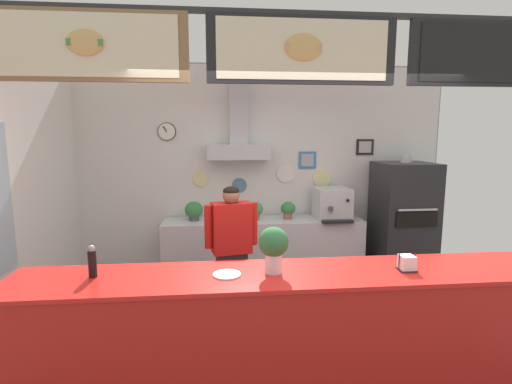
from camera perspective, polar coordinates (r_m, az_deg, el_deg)
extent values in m
plane|color=#514C47|center=(3.76, 5.47, -24.58)|extent=(6.22, 6.22, 0.00)
cube|color=gray|center=(5.60, 0.86, 2.93)|extent=(5.19, 0.12, 2.99)
cube|color=silver|center=(5.54, 0.94, 2.86)|extent=(5.15, 0.01, 2.95)
cylinder|color=black|center=(5.50, -12.92, 8.62)|extent=(0.24, 0.02, 0.24)
cylinder|color=white|center=(5.48, -12.94, 8.62)|extent=(0.23, 0.01, 0.23)
cube|color=black|center=(5.48, -13.20, 8.99)|extent=(0.06, 0.01, 0.08)
cylinder|color=beige|center=(5.50, -8.08, 1.93)|extent=(0.21, 0.02, 0.21)
cylinder|color=teal|center=(5.51, -2.46, 0.98)|extent=(0.21, 0.02, 0.21)
cylinder|color=white|center=(5.57, 4.36, 2.71)|extent=(0.25, 0.02, 0.25)
cylinder|color=beige|center=(5.69, 9.60, 2.05)|extent=(0.27, 0.02, 0.27)
cube|color=black|center=(5.85, 15.65, 6.36)|extent=(0.25, 0.02, 0.23)
cube|color=#B2B2B2|center=(5.84, 15.69, 6.35)|extent=(0.18, 0.01, 0.16)
cube|color=teal|center=(5.61, 7.52, 4.65)|extent=(0.25, 0.02, 0.24)
cube|color=#A5A5A5|center=(5.61, 7.55, 4.64)|extent=(0.18, 0.01, 0.18)
cube|color=#B7BABF|center=(5.31, -2.55, 5.90)|extent=(0.85, 0.36, 0.20)
cube|color=#B7BABF|center=(5.37, -2.63, 12.54)|extent=(0.24, 0.24, 1.04)
cube|color=#2D2D2D|center=(3.15, 6.76, 24.53)|extent=(4.57, 0.04, 0.04)
cube|color=olive|center=(3.12, -23.51, 19.05)|extent=(1.40, 0.05, 0.49)
cube|color=beige|center=(3.09, -23.68, 19.14)|extent=(1.26, 0.01, 0.43)
ellipsoid|color=#DBAD60|center=(3.09, -23.77, 19.39)|extent=(0.25, 0.04, 0.18)
cube|color=#51843D|center=(3.08, -23.81, 19.42)|extent=(0.24, 0.01, 0.05)
cube|color=black|center=(3.06, 6.79, 19.93)|extent=(1.40, 0.05, 0.49)
cube|color=beige|center=(3.03, 6.91, 20.02)|extent=(1.26, 0.01, 0.43)
ellipsoid|color=#DBAD60|center=(3.02, 6.97, 20.29)|extent=(0.28, 0.04, 0.19)
cube|color=tan|center=(3.01, 7.01, 20.32)|extent=(0.26, 0.01, 0.05)
cube|color=black|center=(3.69, 31.75, 16.78)|extent=(1.40, 0.05, 0.49)
cube|color=black|center=(3.66, 32.02, 16.82)|extent=(1.26, 0.01, 0.43)
cube|color=red|center=(3.16, 7.10, -20.77)|extent=(4.18, 0.61, 1.02)
cube|color=red|center=(2.93, 7.30, -11.81)|extent=(4.26, 0.64, 0.03)
cube|color=silver|center=(5.42, 1.04, -8.63)|extent=(2.70, 0.56, 0.89)
cube|color=#9FA1A5|center=(5.51, 1.03, -11.45)|extent=(2.56, 0.51, 0.02)
cube|color=#232326|center=(5.72, 20.66, -4.27)|extent=(0.73, 0.71, 1.66)
cube|color=black|center=(5.37, 22.46, -3.74)|extent=(0.55, 0.02, 0.20)
cube|color=silver|center=(5.33, 22.64, -2.41)|extent=(0.51, 0.02, 0.02)
cylinder|color=silver|center=(5.60, 21.15, 4.54)|extent=(0.14, 0.14, 0.10)
cube|color=#232328|center=(4.19, -3.53, -14.30)|extent=(0.32, 0.25, 0.85)
cube|color=red|center=(3.97, -3.62, -5.24)|extent=(0.42, 0.29, 0.51)
cylinder|color=red|center=(4.02, -0.35, -4.67)|extent=(0.08, 0.08, 0.44)
cylinder|color=red|center=(3.92, -6.99, -5.08)|extent=(0.08, 0.08, 0.44)
sphere|color=#997056|center=(3.90, -3.67, -0.45)|extent=(0.17, 0.17, 0.17)
ellipsoid|color=black|center=(3.90, -3.68, 0.12)|extent=(0.17, 0.17, 0.10)
cube|color=silver|center=(5.43, 11.05, -1.64)|extent=(0.46, 0.46, 0.42)
cylinder|color=#4C4C51|center=(5.16, 10.90, -2.42)|extent=(0.06, 0.06, 0.06)
cube|color=black|center=(5.21, 11.84, -4.24)|extent=(0.41, 0.10, 0.04)
sphere|color=black|center=(5.22, 13.30, -1.19)|extent=(0.04, 0.04, 0.04)
cylinder|color=#9E563D|center=(5.35, 4.69, -3.53)|extent=(0.12, 0.12, 0.08)
ellipsoid|color=#387A3D|center=(5.33, 4.71, -2.37)|extent=(0.20, 0.20, 0.18)
cylinder|color=#9E563D|center=(5.27, -0.09, -3.67)|extent=(0.11, 0.11, 0.08)
ellipsoid|color=#47894C|center=(5.25, -0.09, -2.45)|extent=(0.21, 0.21, 0.19)
cylinder|color=#4C4C51|center=(5.31, -9.05, -3.81)|extent=(0.14, 0.14, 0.06)
ellipsoid|color=#387A3D|center=(5.29, -9.08, -2.58)|extent=(0.24, 0.24, 0.22)
cylinder|color=#4C4C51|center=(5.22, -4.61, -3.84)|extent=(0.10, 0.10, 0.08)
ellipsoid|color=#387A3D|center=(5.21, -4.62, -2.88)|extent=(0.14, 0.14, 0.13)
cylinder|color=black|center=(3.01, -22.84, -9.73)|extent=(0.06, 0.06, 0.19)
sphere|color=gray|center=(2.98, -22.97, -7.65)|extent=(0.05, 0.05, 0.05)
cube|color=#262628|center=(3.14, 21.16, -10.54)|extent=(0.12, 0.12, 0.01)
cylinder|color=#262628|center=(3.10, 20.21, -9.61)|extent=(0.01, 0.01, 0.13)
cylinder|color=#262628|center=(3.15, 22.22, -9.41)|extent=(0.01, 0.01, 0.13)
cube|color=white|center=(3.13, 21.21, -9.62)|extent=(0.10, 0.10, 0.11)
cylinder|color=silver|center=(2.87, 2.55, -10.26)|extent=(0.12, 0.12, 0.15)
cylinder|color=gray|center=(2.89, 2.54, -11.19)|extent=(0.11, 0.11, 0.05)
ellipsoid|color=#2D6638|center=(2.83, 2.57, -7.32)|extent=(0.22, 0.22, 0.22)
cylinder|color=white|center=(2.85, -4.28, -11.96)|extent=(0.20, 0.20, 0.01)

